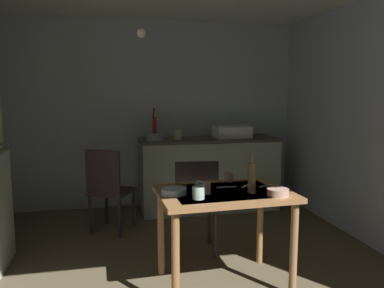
% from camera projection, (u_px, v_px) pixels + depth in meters
% --- Properties ---
extents(ground_plane, '(5.20, 5.20, 0.00)m').
position_uv_depth(ground_plane, '(154.00, 267.00, 3.27)').
color(ground_plane, brown).
extents(wall_back, '(4.30, 0.10, 2.40)m').
position_uv_depth(wall_back, '(135.00, 114.00, 4.94)').
color(wall_back, silver).
rests_on(wall_back, ground).
extents(wall_right, '(0.10, 3.78, 2.40)m').
position_uv_depth(wall_right, '(381.00, 123.00, 3.57)').
color(wall_right, silver).
rests_on(wall_right, ground).
extents(counter_cabinet, '(1.74, 0.64, 0.91)m').
position_uv_depth(counter_cabinet, '(208.00, 173.00, 4.87)').
color(counter_cabinet, '#A9BAA2').
rests_on(counter_cabinet, ground).
extents(sink_basin, '(0.44, 0.34, 0.15)m').
position_uv_depth(sink_basin, '(232.00, 132.00, 4.86)').
color(sink_basin, white).
rests_on(sink_basin, counter_cabinet).
extents(hand_pump, '(0.05, 0.27, 0.39)m').
position_uv_depth(hand_pump, '(154.00, 126.00, 4.69)').
color(hand_pump, '#B21E19').
rests_on(hand_pump, counter_cabinet).
extents(mixing_bowl_counter, '(0.22, 0.22, 0.07)m').
position_uv_depth(mixing_bowl_counter, '(155.00, 137.00, 4.61)').
color(mixing_bowl_counter, '#9EB2C6').
rests_on(mixing_bowl_counter, counter_cabinet).
extents(stoneware_crock, '(0.10, 0.10, 0.12)m').
position_uv_depth(stoneware_crock, '(177.00, 134.00, 4.68)').
color(stoneware_crock, beige).
rests_on(stoneware_crock, counter_cabinet).
extents(dining_table, '(1.02, 0.73, 0.75)m').
position_uv_depth(dining_table, '(224.00, 205.00, 2.90)').
color(dining_table, '#9A6B40').
rests_on(dining_table, ground).
extents(chair_far_side, '(0.44, 0.44, 0.89)m').
position_uv_depth(chair_far_side, '(195.00, 204.00, 3.47)').
color(chair_far_side, '#2B2123').
rests_on(chair_far_side, ground).
extents(chair_by_counter, '(0.54, 0.54, 0.91)m').
position_uv_depth(chair_by_counter, '(109.00, 189.00, 4.02)').
color(chair_by_counter, '#302325').
rests_on(chair_by_counter, ground).
extents(serving_bowl_wide, '(0.16, 0.16, 0.05)m').
position_uv_depth(serving_bowl_wide, '(278.00, 192.00, 2.75)').
color(serving_bowl_wide, tan).
rests_on(serving_bowl_wide, dining_table).
extents(soup_bowl_small, '(0.19, 0.19, 0.04)m').
position_uv_depth(soup_bowl_small, '(174.00, 191.00, 2.79)').
color(soup_bowl_small, '#9EB2C6').
rests_on(soup_bowl_small, dining_table).
extents(teacup_mint, '(0.07, 0.07, 0.07)m').
position_uv_depth(teacup_mint, '(229.00, 177.00, 3.19)').
color(teacup_mint, tan).
rests_on(teacup_mint, dining_table).
extents(mug_tall, '(0.06, 0.06, 0.06)m').
position_uv_depth(mug_tall, '(199.00, 185.00, 2.94)').
color(mug_tall, '#ADD1C1').
rests_on(mug_tall, dining_table).
extents(teacup_cream, '(0.07, 0.07, 0.08)m').
position_uv_depth(teacup_cream, '(206.00, 188.00, 2.80)').
color(teacup_cream, tan).
rests_on(teacup_cream, dining_table).
extents(mug_dark, '(0.09, 0.09, 0.09)m').
position_uv_depth(mug_dark, '(198.00, 193.00, 2.67)').
color(mug_dark, '#ADD1C1').
rests_on(mug_dark, dining_table).
extents(glass_bottle, '(0.06, 0.06, 0.29)m').
position_uv_depth(glass_bottle, '(252.00, 177.00, 2.83)').
color(glass_bottle, olive).
rests_on(glass_bottle, dining_table).
extents(table_knife, '(0.17, 0.09, 0.00)m').
position_uv_depth(table_knife, '(267.00, 185.00, 3.05)').
color(table_knife, silver).
rests_on(table_knife, dining_table).
extents(teaspoon_near_bowl, '(0.11, 0.12, 0.00)m').
position_uv_depth(teaspoon_near_bowl, '(246.00, 186.00, 3.04)').
color(teaspoon_near_bowl, beige).
rests_on(teaspoon_near_bowl, dining_table).
extents(teaspoon_by_cup, '(0.16, 0.02, 0.00)m').
position_uv_depth(teaspoon_by_cup, '(226.00, 187.00, 2.99)').
color(teaspoon_by_cup, beige).
rests_on(teaspoon_by_cup, dining_table).
extents(serving_spoon, '(0.14, 0.04, 0.00)m').
position_uv_depth(serving_spoon, '(178.00, 187.00, 3.01)').
color(serving_spoon, beige).
rests_on(serving_spoon, dining_table).
extents(pendant_bulb, '(0.08, 0.08, 0.08)m').
position_uv_depth(pendant_bulb, '(141.00, 33.00, 3.27)').
color(pendant_bulb, '#F9EFCC').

